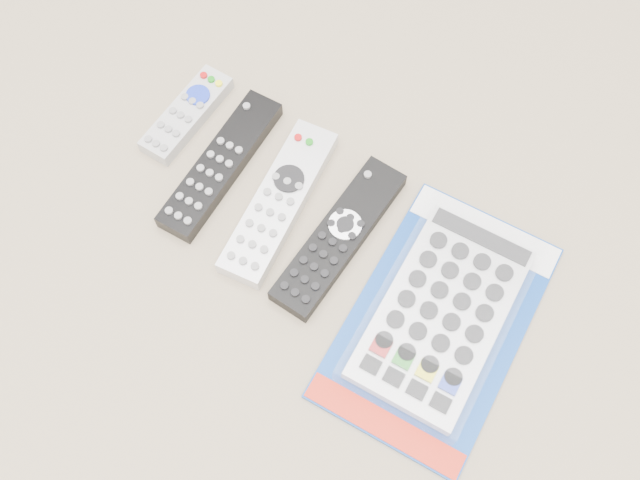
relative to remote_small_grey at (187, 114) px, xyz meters
The scene contains 5 objects.
remote_small_grey is the anchor object (origin of this frame).
remote_slim_black 0.08m from the remote_small_grey, 23.88° to the right, with size 0.06×0.20×0.02m.
remote_silver_dvd 0.16m from the remote_small_grey, 12.68° to the right, with size 0.08×0.21×0.02m.
remote_large_black 0.24m from the remote_small_grey, ahead, with size 0.05×0.20×0.02m.
jumbo_remote_packaged 0.38m from the remote_small_grey, ahead, with size 0.19×0.29×0.04m.
Camera 1 is at (0.20, -0.25, 0.72)m, focal length 40.00 mm.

